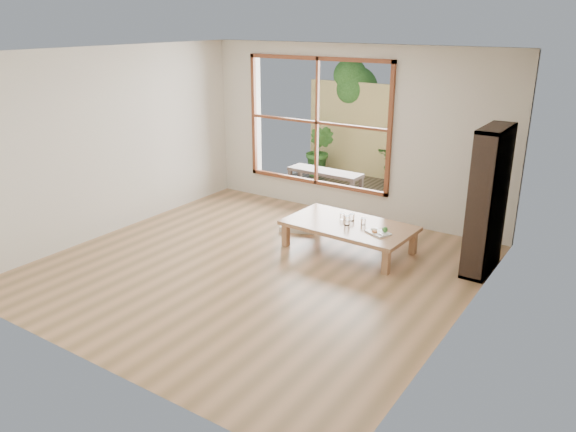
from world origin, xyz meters
name	(u,v)px	position (x,y,z in m)	size (l,w,h in m)	color
ground	(258,267)	(0.00, 0.00, 0.00)	(5.00, 5.00, 0.00)	tan
low_table	(349,227)	(0.68, 1.12, 0.32)	(1.72, 1.02, 0.37)	#A67A50
floor_cushion	(301,225)	(-0.30, 1.48, 0.04)	(0.53, 0.53, 0.08)	white
bookshelf	(488,201)	(2.34, 1.47, 0.89)	(0.29, 0.80, 1.78)	black
glass_tall	(347,220)	(0.68, 1.07, 0.43)	(0.07, 0.07, 0.13)	silver
glass_mid	(363,221)	(0.85, 1.20, 0.41)	(0.06, 0.06, 0.09)	silver
glass_short	(352,217)	(0.65, 1.25, 0.42)	(0.07, 0.07, 0.10)	silver
glass_small	(342,216)	(0.52, 1.23, 0.41)	(0.07, 0.07, 0.08)	silver
food_tray	(380,232)	(1.17, 1.03, 0.39)	(0.35, 0.30, 0.09)	white
deck	(348,190)	(-0.60, 3.56, 0.00)	(2.80, 2.00, 0.05)	#3B332A
garden_bench	(325,174)	(-0.81, 3.06, 0.39)	(1.35, 0.43, 0.42)	black
bamboo_fence	(375,132)	(-0.60, 4.56, 0.90)	(2.80, 0.06, 1.80)	#DCC971
shrub_right	(401,164)	(0.14, 4.16, 0.47)	(0.81, 0.70, 0.90)	#346C27
shrub_left	(320,150)	(-1.50, 4.05, 0.53)	(0.55, 0.44, 1.00)	#346C27
garden_tree	(352,89)	(-1.28, 4.86, 1.63)	(1.04, 0.85, 2.22)	#4C3D2D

